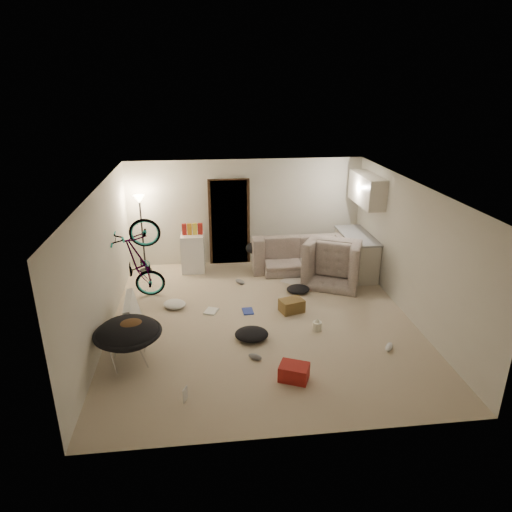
{
  "coord_description": "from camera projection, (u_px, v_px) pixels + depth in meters",
  "views": [
    {
      "loc": [
        -0.98,
        -7.43,
        4.16
      ],
      "look_at": [
        -0.04,
        0.6,
        1.05
      ],
      "focal_mm": 32.0,
      "sensor_mm": 36.0,
      "label": 1
    }
  ],
  "objects": [
    {
      "name": "snack_box_1",
      "position": [
        190.0,
        230.0,
        10.35
      ],
      "size": [
        0.11,
        0.09,
        0.3
      ],
      "primitive_type": "cube",
      "rotation": [
        0.0,
        0.0,
        -0.16
      ],
      "color": "#B47516",
      "rests_on": "mini_fridge"
    },
    {
      "name": "snack_box_3",
      "position": [
        200.0,
        230.0,
        10.38
      ],
      "size": [
        0.11,
        0.09,
        0.3
      ],
      "primitive_type": "cube",
      "rotation": [
        0.0,
        0.0,
        -0.25
      ],
      "color": "maroon",
      "rests_on": "mini_fridge"
    },
    {
      "name": "mini_fridge",
      "position": [
        193.0,
        253.0,
        10.56
      ],
      "size": [
        0.54,
        0.54,
        0.89
      ],
      "primitive_type": "cube",
      "rotation": [
        0.0,
        0.0,
        -0.04
      ],
      "color": "white",
      "rests_on": "floor"
    },
    {
      "name": "sofa",
      "position": [
        297.0,
        255.0,
        10.77
      ],
      "size": [
        2.18,
        0.85,
        0.64
      ],
      "primitive_type": "imported",
      "rotation": [
        0.0,
        0.0,
        3.14
      ],
      "color": "#3D453D",
      "rests_on": "floor"
    },
    {
      "name": "armchair",
      "position": [
        335.0,
        264.0,
        10.06
      ],
      "size": [
        1.51,
        1.44,
        0.76
      ],
      "primitive_type": "imported",
      "rotation": [
        0.0,
        0.0,
        2.69
      ],
      "color": "#3D453D",
      "rests_on": "floor"
    },
    {
      "name": "book_blue",
      "position": [
        248.0,
        311.0,
        8.78
      ],
      "size": [
        0.21,
        0.28,
        0.03
      ],
      "primitive_type": "cube",
      "rotation": [
        0.0,
        0.0,
        0.06
      ],
      "color": "#2E40A7",
      "rests_on": "floor"
    },
    {
      "name": "bicycle",
      "position": [
        141.0,
        278.0,
        9.17
      ],
      "size": [
        1.79,
        0.83,
        1.02
      ],
      "primitive_type": "imported",
      "rotation": [
        0.0,
        -0.17,
        1.61
      ],
      "color": "black",
      "rests_on": "floor"
    },
    {
      "name": "shoe_0",
      "position": [
        270.0,
        265.0,
        10.89
      ],
      "size": [
        0.3,
        0.25,
        0.1
      ],
      "primitive_type": "ellipsoid",
      "rotation": [
        0.0,
        0.0,
        0.6
      ],
      "color": "#2E40A7",
      "rests_on": "floor"
    },
    {
      "name": "clothes_lump_c",
      "position": [
        175.0,
        304.0,
        8.94
      ],
      "size": [
        0.58,
        0.55,
        0.14
      ],
      "primitive_type": "ellipsoid",
      "rotation": [
        0.0,
        0.0,
        -0.46
      ],
      "color": "silver",
      "rests_on": "floor"
    },
    {
      "name": "wall_left",
      "position": [
        101.0,
        264.0,
        7.74
      ],
      "size": [
        0.02,
        6.0,
        2.5
      ],
      "primitive_type": "cube",
      "color": "beige",
      "rests_on": "floor"
    },
    {
      "name": "hoodie",
      "position": [
        130.0,
        327.0,
        6.95
      ],
      "size": [
        0.61,
        0.57,
        0.22
      ],
      "primitive_type": "ellipsoid",
      "rotation": [
        0.0,
        0.0,
        0.45
      ],
      "color": "#55361D",
      "rests_on": "saucer_chair"
    },
    {
      "name": "book_white",
      "position": [
        211.0,
        311.0,
        8.79
      ],
      "size": [
        0.32,
        0.35,
        0.03
      ],
      "primitive_type": "cube",
      "rotation": [
        0.0,
        0.0,
        -0.39
      ],
      "color": "silver",
      "rests_on": "floor"
    },
    {
      "name": "newspaper",
      "position": [
        295.0,
        281.0,
        10.14
      ],
      "size": [
        0.7,
        0.68,
        0.01
      ],
      "primitive_type": "cube",
      "rotation": [
        0.0,
        0.0,
        0.88
      ],
      "color": "beige",
      "rests_on": "floor"
    },
    {
      "name": "wall_back",
      "position": [
        246.0,
        212.0,
        10.83
      ],
      "size": [
        5.5,
        0.02,
        2.5
      ],
      "primitive_type": "cube",
      "color": "beige",
      "rests_on": "floor"
    },
    {
      "name": "juicer",
      "position": [
        317.0,
        325.0,
        8.11
      ],
      "size": [
        0.16,
        0.16,
        0.23
      ],
      "color": "silver",
      "rests_on": "floor"
    },
    {
      "name": "shoe_3",
      "position": [
        255.0,
        357.0,
        7.28
      ],
      "size": [
        0.25,
        0.22,
        0.09
      ],
      "primitive_type": "ellipsoid",
      "rotation": [
        0.0,
        0.0,
        -0.6
      ],
      "color": "slate",
      "rests_on": "floor"
    },
    {
      "name": "kitchen_uppers",
      "position": [
        367.0,
        190.0,
        9.92
      ],
      "size": [
        0.38,
        1.4,
        0.65
      ],
      "primitive_type": "cube",
      "color": "beige",
      "rests_on": "wall_right"
    },
    {
      "name": "clothes_lump_b",
      "position": [
        298.0,
        289.0,
        9.57
      ],
      "size": [
        0.5,
        0.44,
        0.15
      ],
      "primitive_type": "ellipsoid",
      "rotation": [
        0.0,
        0.0,
        0.03
      ],
      "color": "black",
      "rests_on": "floor"
    },
    {
      "name": "kitchen_counter",
      "position": [
        356.0,
        255.0,
        10.45
      ],
      "size": [
        0.6,
        1.5,
        0.88
      ],
      "primitive_type": "cube",
      "color": "beige",
      "rests_on": "floor"
    },
    {
      "name": "counter_top",
      "position": [
        357.0,
        236.0,
        10.29
      ],
      "size": [
        0.64,
        1.54,
        0.04
      ],
      "primitive_type": "cube",
      "color": "gray",
      "rests_on": "kitchen_counter"
    },
    {
      "name": "shoe_1",
      "position": [
        240.0,
        282.0,
        9.98
      ],
      "size": [
        0.25,
        0.28,
        0.1
      ],
      "primitive_type": "ellipsoid",
      "rotation": [
        0.0,
        0.0,
        -0.91
      ],
      "color": "slate",
      "rests_on": "floor"
    },
    {
      "name": "ceiling",
      "position": [
        263.0,
        187.0,
        7.59
      ],
      "size": [
        5.5,
        6.0,
        0.02
      ],
      "primitive_type": "cube",
      "color": "white",
      "rests_on": "wall_back"
    },
    {
      "name": "book_asset",
      "position": [
        183.0,
        403.0,
        6.28
      ],
      "size": [
        0.25,
        0.22,
        0.02
      ],
      "primitive_type": "imported",
      "rotation": [
        0.0,
        0.0,
        1.16
      ],
      "color": "maroon",
      "rests_on": "floor"
    },
    {
      "name": "drink_case_a",
      "position": [
        292.0,
        306.0,
        8.76
      ],
      "size": [
        0.51,
        0.43,
        0.25
      ],
      "primitive_type": "cube",
      "rotation": [
        0.0,
        0.0,
        0.3
      ],
      "color": "brown",
      "rests_on": "floor"
    },
    {
      "name": "saucer_chair",
      "position": [
        128.0,
        338.0,
        7.05
      ],
      "size": [
        1.05,
        1.05,
        0.74
      ],
      "color": "silver",
      "rests_on": "floor"
    },
    {
      "name": "floor_lamp",
      "position": [
        141.0,
        217.0,
        10.22
      ],
      "size": [
        0.28,
        0.28,
        1.81
      ],
      "color": "black",
      "rests_on": "floor"
    },
    {
      "name": "wall_right",
      "position": [
        411.0,
        251.0,
        8.34
      ],
      "size": [
        0.02,
        6.0,
        2.5
      ],
      "primitive_type": "cube",
      "color": "beige",
      "rests_on": "floor"
    },
    {
      "name": "snack_box_2",
      "position": [
        195.0,
        230.0,
        10.36
      ],
      "size": [
        0.11,
        0.08,
        0.3
      ],
      "primitive_type": "cube",
      "rotation": [
        0.0,
        0.0,
        0.14
      ],
      "color": "gold",
      "rests_on": "mini_fridge"
    },
    {
      "name": "floor",
      "position": [
        262.0,
        320.0,
        8.49
      ],
      "size": [
        5.5,
        6.0,
        0.02
      ],
      "primitive_type": "cube",
      "color": "#C0AE93",
      "rests_on": "ground"
    },
    {
      "name": "drink_case_b",
      "position": [
        294.0,
        372.0,
        6.76
      ],
      "size": [
        0.51,
        0.46,
        0.25
      ],
      "primitive_type": "cube",
      "rotation": [
        0.0,
        0.0,
        -0.42
      ],
      "color": "maroon",
      "rests_on": "floor"
    },
    {
      "name": "tv_box",
      "position": [
        133.0,
        315.0,
        8.01
      ],
      "size": [
        0.31,
        0.97,
        0.64
      ],
      "primitive_type": "cube",
      "rotation": [
        0.0,
        -0.21,
        0.08
      ],
      "color": "silver",
      "rests_on": "floor"
    },
    {
      "name": "wall_front",
      "position": [
        296.0,
        351.0,
        5.25
      ],
      "size": [
        5.5,
        0.02,
        2.5
      ],
      "primitive_type": "cube",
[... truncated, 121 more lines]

